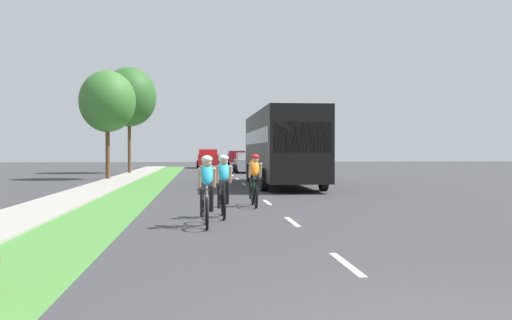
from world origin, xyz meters
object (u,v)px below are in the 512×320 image
Objects in this scene: suv_red at (208,158)px; street_tree_far at (129,97)px; cyclist_trailing at (223,185)px; bus_black at (281,144)px; pickup_maroon at (236,158)px; sedan_silver at (247,163)px; street_tree_near at (107,102)px; cyclist_lead at (207,190)px; cyclist_distant at (254,180)px.

street_tree_far is at bearing -115.55° from suv_red.
cyclist_trailing is 0.15× the size of bus_black.
sedan_silver is at bearing -91.48° from pickup_maroon.
sedan_silver is 0.68× the size of street_tree_near.
suv_red is (-3.15, 28.12, -1.03)m from bus_black.
sedan_silver is at bearing -77.00° from suv_red.
street_tree_far reaches higher than cyclist_trailing.
cyclist_trailing is 51.83m from pickup_maroon.
pickup_maroon is 0.81× the size of street_tree_near.
cyclist_lead is at bearing -104.20° from bus_black.
suv_red is 14.51m from street_tree_far.
street_tree_far is at bearing 119.98° from bus_black.
cyclist_distant is 10.54m from bus_black.
cyclist_trailing is at bearing -93.90° from pickup_maroon.
sedan_silver is at bearing 85.84° from cyclist_distant.
bus_black is 11.59m from street_tree_near.
bus_black is 2.47× the size of suv_red.
cyclist_trailing is (0.43, 1.72, 0.00)m from cyclist_lead.
street_tree_near is at bearing -90.79° from street_tree_far.
bus_black reaches higher than suv_red.
cyclist_distant reaches higher than sedan_silver.
street_tree_near is (-9.45, -32.19, 3.68)m from pickup_maroon.
bus_black is 18.52m from street_tree_far.
suv_red is at bearing 89.82° from cyclist_trailing.
cyclist_trailing is 41.08m from suv_red.
suv_red is 22.67m from street_tree_near.
street_tree_far reaches higher than pickup_maroon.
bus_black is 2.27× the size of pickup_maroon.
street_tree_far is at bearing 101.42° from cyclist_trailing.
cyclist_distant is 27.28m from street_tree_far.
street_tree_far reaches higher than cyclist_lead.
street_tree_near reaches higher than suv_red.
suv_red is (0.13, 41.08, 0.14)m from cyclist_trailing.
pickup_maroon is at bearing 86.10° from cyclist_trailing.
cyclist_trailing is 29.05m from sedan_silver.
bus_black is at bearing 75.78° from cyclist_trailing.
pickup_maroon is 0.65× the size of street_tree_far.
cyclist_trailing is at bearing -104.22° from bus_black.
suv_red reaches higher than pickup_maroon.
cyclist_distant is at bearing 71.71° from cyclist_lead.
bus_black is at bearing 75.80° from cyclist_lead.
cyclist_lead is 0.15× the size of bus_black.
bus_black is 28.32m from suv_red.
suv_red is at bearing 96.39° from bus_black.
street_tree_far is at bearing -178.56° from sedan_silver.
cyclist_lead is at bearing -96.28° from sedan_silver.
street_tree_near reaches higher than cyclist_trailing.
cyclist_trailing is 2.91m from cyclist_distant.
cyclist_lead is at bearing -90.75° from suv_red.
sedan_silver is (2.94, 28.90, -0.04)m from cyclist_trailing.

